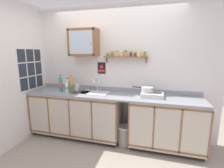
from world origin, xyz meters
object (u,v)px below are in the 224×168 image
(saucepan, at_px, (147,89))
(trash_bin, at_px, (124,135))
(sink, at_px, (95,94))
(bottle_juice_amber_1, at_px, (71,85))
(bottle_water_clear_3, at_px, (67,88))
(dish_rack, at_px, (80,91))
(wall_cabinet, at_px, (84,43))
(hot_plate_stove, at_px, (152,95))
(bottle_opaque_white_2, at_px, (68,85))
(bottle_detergent_teal_0, at_px, (61,84))
(warning_sign, at_px, (102,68))

(saucepan, height_order, trash_bin, saucepan)
(sink, relative_size, bottle_juice_amber_1, 1.63)
(bottle_water_clear_3, bearing_deg, dish_rack, 24.28)
(wall_cabinet, distance_m, trash_bin, 1.93)
(hot_plate_stove, relative_size, bottle_opaque_white_2, 1.42)
(wall_cabinet, bearing_deg, bottle_detergent_teal_0, -156.13)
(warning_sign, bearing_deg, dish_rack, -139.17)
(hot_plate_stove, bearing_deg, dish_rack, -178.74)
(sink, distance_m, trash_bin, 0.95)
(bottle_detergent_teal_0, distance_m, dish_rack, 0.44)
(bottle_opaque_white_2, bearing_deg, dish_rack, -9.81)
(bottle_detergent_teal_0, bearing_deg, trash_bin, -4.17)
(hot_plate_stove, distance_m, wall_cabinet, 1.64)
(sink, xyz_separation_m, saucepan, (0.98, 0.02, 0.15))
(bottle_detergent_teal_0, height_order, bottle_juice_amber_1, bottle_detergent_teal_0)
(bottle_juice_amber_1, height_order, trash_bin, bottle_juice_amber_1)
(trash_bin, bearing_deg, bottle_detergent_teal_0, 175.83)
(wall_cabinet, bearing_deg, warning_sign, 20.64)
(bottle_water_clear_3, relative_size, trash_bin, 0.61)
(sink, height_order, saucepan, sink)
(dish_rack, height_order, warning_sign, warning_sign)
(sink, height_order, bottle_water_clear_3, sink)
(bottle_juice_amber_1, relative_size, wall_cabinet, 0.56)
(saucepan, bearing_deg, bottle_opaque_white_2, -179.95)
(bottle_detergent_teal_0, bearing_deg, warning_sign, 22.51)
(hot_plate_stove, distance_m, saucepan, 0.13)
(hot_plate_stove, relative_size, warning_sign, 1.68)
(hot_plate_stove, height_order, bottle_detergent_teal_0, bottle_detergent_teal_0)
(sink, bearing_deg, hot_plate_stove, -0.36)
(bottle_juice_amber_1, bearing_deg, saucepan, 2.22)
(bottle_juice_amber_1, bearing_deg, warning_sign, 29.23)
(sink, bearing_deg, wall_cabinet, 153.52)
(sink, distance_m, wall_cabinet, 1.03)
(bottle_water_clear_3, height_order, trash_bin, bottle_water_clear_3)
(bottle_opaque_white_2, relative_size, bottle_water_clear_3, 1.19)
(trash_bin, bearing_deg, warning_sign, 143.92)
(bottle_detergent_teal_0, relative_size, trash_bin, 0.88)
(saucepan, distance_m, trash_bin, 0.94)
(bottle_opaque_white_2, xyz_separation_m, dish_rack, (0.30, -0.05, -0.10))
(dish_rack, relative_size, trash_bin, 0.83)
(saucepan, xyz_separation_m, wall_cabinet, (-1.25, 0.12, 0.83))
(bottle_water_clear_3, xyz_separation_m, wall_cabinet, (0.25, 0.28, 0.86))
(bottle_opaque_white_2, distance_m, bottle_water_clear_3, 0.17)
(dish_rack, bearing_deg, bottle_water_clear_3, -155.72)
(hot_plate_stove, relative_size, bottle_detergent_teal_0, 1.16)
(bottle_water_clear_3, bearing_deg, bottle_juice_amber_1, 66.73)
(bottle_water_clear_3, bearing_deg, trash_bin, -0.58)
(saucepan, distance_m, wall_cabinet, 1.51)
(bottle_juice_amber_1, bearing_deg, sink, 4.70)
(warning_sign, bearing_deg, wall_cabinet, -159.36)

